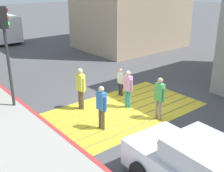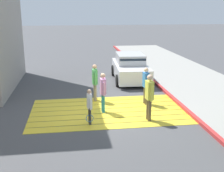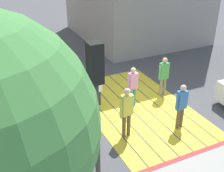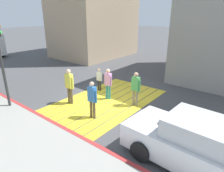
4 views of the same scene
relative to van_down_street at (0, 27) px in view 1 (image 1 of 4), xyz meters
name	(u,v)px [view 1 (image 1 of 4)]	position (x,y,z in m)	size (l,w,h in m)	color
ground_plane	(125,109)	(-0.87, -17.72, -1.28)	(120.00, 120.00, 0.00)	#4C4C4F
crosswalk_stripes	(125,109)	(-0.87, -17.72, -1.27)	(6.40, 3.80, 0.01)	yellow
curb_painted	(58,132)	(-4.12, -17.72, -1.21)	(0.16, 40.00, 0.13)	#BC3333
van_down_street	(0,27)	(0.00, 0.00, 0.00)	(2.42, 5.23, 2.35)	silver
traffic_light_corner	(6,38)	(-4.44, -14.55, 1.76)	(0.39, 0.28, 4.24)	#2D2D2D
pedestrian_adult_lead	(128,86)	(-0.65, -17.62, -0.31)	(0.23, 0.49, 1.66)	teal
pedestrian_adult_trailing	(159,96)	(-0.45, -19.19, -0.27)	(0.23, 0.51, 1.73)	gray
pedestrian_adult_side	(101,105)	(-2.65, -18.40, -0.30)	(0.25, 0.49, 1.68)	brown
pedestrian_teen_behind	(81,86)	(-2.29, -16.48, -0.22)	(0.26, 0.53, 1.81)	brown
pedestrian_child_with_racket	(121,80)	(-0.02, -16.41, -0.51)	(0.28, 0.42, 1.35)	#333338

